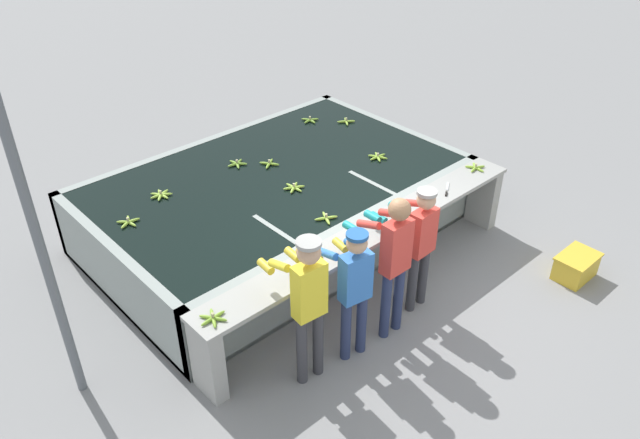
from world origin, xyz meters
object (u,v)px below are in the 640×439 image
Objects in this scene: worker_1 at (353,283)px; banana_bunch_floating_0 at (326,218)px; banana_bunch_floating_4 at (378,157)px; knife_0 at (295,278)px; knife_1 at (447,191)px; crate at (576,266)px; worker_3 at (419,238)px; banana_bunch_floating_2 at (128,222)px; support_post_left at (45,261)px; worker_2 at (393,255)px; banana_bunch_floating_3 at (269,164)px; banana_bunch_ledge_1 at (213,318)px; banana_bunch_floating_8 at (310,120)px; banana_bunch_floating_1 at (237,164)px; banana_bunch_floating_6 at (161,195)px; banana_bunch_floating_5 at (294,187)px; banana_bunch_ledge_0 at (476,168)px; worker_0 at (307,297)px; banana_bunch_floating_7 at (346,121)px.

worker_1 reaches higher than banana_bunch_floating_0.
banana_bunch_floating_4 is 0.84× the size of knife_0.
knife_1 reaches higher than crate.
worker_3 is 2.85× the size of crate.
support_post_left reaches higher than banana_bunch_floating_2.
worker_3 is at bearing -123.67° from banana_bunch_floating_4.
worker_3 is (1.09, 0.06, 0.00)m from worker_1.
worker_2 is 1.05m from knife_0.
worker_2 is 2.41m from banana_bunch_floating_4.
banana_bunch_floating_3 is 0.89× the size of banana_bunch_ledge_1.
worker_3 is at bearing -111.11° from banana_bunch_floating_8.
banana_bunch_ledge_1 reaches higher than banana_bunch_floating_3.
banana_bunch_floating_1 is at bearing 89.00° from banana_bunch_floating_0.
banana_bunch_floating_3 is at bearing -10.22° from banana_bunch_floating_6.
support_post_left is at bearing 167.87° from knife_1.
worker_3 is at bearing -11.04° from banana_bunch_ledge_1.
support_post_left is (-3.17, -0.38, 0.67)m from banana_bunch_floating_5.
banana_bunch_floating_8 is at bearing 11.49° from banana_bunch_floating_2.
banana_bunch_ledge_0 is 3.28m from knife_0.
banana_bunch_floating_4 is at bearing 46.71° from worker_2.
banana_bunch_floating_6 is (0.04, 2.76, -0.11)m from worker_0.
worker_3 is 6.33× the size of banana_bunch_floating_7.
knife_0 reaches higher than crate.
worker_1 is at bearing -125.60° from banana_bunch_floating_8.
banana_bunch_floating_5 is 2.51m from banana_bunch_ledge_1.
worker_2 is 6.31× the size of banana_bunch_floating_1.
banana_bunch_floating_6 is 2.87m from banana_bunch_floating_8.
banana_bunch_ledge_1 reaches higher than knife_0.
banana_bunch_ledge_0 is at bearing 91.75° from crate.
banana_bunch_floating_4 is 1.01× the size of banana_bunch_floating_6.
banana_bunch_ledge_0 is at bearing -11.15° from banana_bunch_floating_0.
worker_0 reaches higher than banana_bunch_floating_1.
banana_bunch_floating_2 is 4.47m from banana_bunch_ledge_0.
knife_1 is at bearing 13.13° from worker_1.
banana_bunch_floating_0 is 1.07× the size of banana_bunch_floating_7.
banana_bunch_floating_6 is (-1.17, -0.02, -0.00)m from banana_bunch_floating_1.
worker_2 is 6.14× the size of banana_bunch_floating_5.
support_post_left reaches higher than banana_bunch_floating_4.
banana_bunch_floating_4 is at bearing 37.92° from worker_1.
worker_1 is 6.33× the size of banana_bunch_floating_7.
banana_bunch_floating_2 and banana_bunch_floating_3 have the same top height.
banana_bunch_floating_6 is at bearing 110.29° from worker_2.
banana_bunch_ledge_1 is (-1.32, 0.53, -0.01)m from worker_1.
worker_2 is at bearing -69.71° from banana_bunch_floating_6.
knife_0 is at bearing -148.86° from banana_bunch_floating_0.
knife_1 is (1.36, -1.35, -0.01)m from banana_bunch_floating_5.
crate is at bearing -19.35° from banana_bunch_ledge_1.
worker_2 is at bearing -27.59° from support_post_left.
banana_bunch_floating_5 is at bearing -36.40° from banana_bunch_floating_6.
worker_3 reaches higher than banana_bunch_floating_0.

